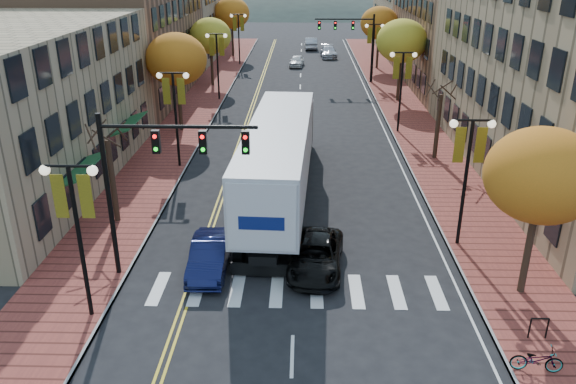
# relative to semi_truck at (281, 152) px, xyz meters

# --- Properties ---
(ground) EXTENTS (200.00, 200.00, 0.00)m
(ground) POSITION_rel_semi_truck_xyz_m (0.87, -11.47, -2.68)
(ground) COLOR black
(ground) RESTS_ON ground
(sidewalk_left) EXTENTS (4.00, 85.00, 0.15)m
(sidewalk_left) POSITION_rel_semi_truck_xyz_m (-8.13, 21.03, -2.60)
(sidewalk_left) COLOR brown
(sidewalk_left) RESTS_ON ground
(sidewalk_right) EXTENTS (4.00, 85.00, 0.15)m
(sidewalk_right) POSITION_rel_semi_truck_xyz_m (9.87, 21.03, -2.60)
(sidewalk_right) COLOR brown
(sidewalk_right) RESTS_ON ground
(building_left_mid) EXTENTS (12.00, 24.00, 11.00)m
(building_left_mid) POSITION_rel_semi_truck_xyz_m (-16.13, 24.53, 2.82)
(building_left_mid) COLOR brown
(building_left_mid) RESTS_ON ground
(building_left_far) EXTENTS (12.00, 26.00, 9.50)m
(building_left_far) POSITION_rel_semi_truck_xyz_m (-16.13, 49.53, 2.07)
(building_left_far) COLOR #9E8966
(building_left_far) RESTS_ON ground
(building_right_mid) EXTENTS (15.00, 24.00, 10.00)m
(building_right_mid) POSITION_rel_semi_truck_xyz_m (19.37, 30.53, 2.32)
(building_right_mid) COLOR brown
(building_right_mid) RESTS_ON ground
(building_right_far) EXTENTS (15.00, 20.00, 11.00)m
(building_right_far) POSITION_rel_semi_truck_xyz_m (19.37, 52.53, 2.82)
(building_right_far) COLOR #9E8966
(building_right_far) RESTS_ON ground
(tree_left_a) EXTENTS (0.28, 0.28, 4.20)m
(tree_left_a) POSITION_rel_semi_truck_xyz_m (-8.13, -3.47, -0.43)
(tree_left_a) COLOR #382619
(tree_left_a) RESTS_ON sidewalk_left
(tree_left_b) EXTENTS (4.48, 4.48, 7.21)m
(tree_left_b) POSITION_rel_semi_truck_xyz_m (-8.13, 12.53, 2.77)
(tree_left_b) COLOR #382619
(tree_left_b) RESTS_ON sidewalk_left
(tree_left_c) EXTENTS (4.16, 4.16, 6.69)m
(tree_left_c) POSITION_rel_semi_truck_xyz_m (-8.13, 28.53, 2.38)
(tree_left_c) COLOR #382619
(tree_left_c) RESTS_ON sidewalk_left
(tree_left_d) EXTENTS (4.61, 4.61, 7.42)m
(tree_left_d) POSITION_rel_semi_truck_xyz_m (-8.13, 46.53, 2.93)
(tree_left_d) COLOR #382619
(tree_left_d) RESTS_ON sidewalk_left
(tree_right_a) EXTENTS (4.16, 4.16, 6.69)m
(tree_right_a) POSITION_rel_semi_truck_xyz_m (9.87, -9.47, 2.38)
(tree_right_a) COLOR #382619
(tree_right_a) RESTS_ON sidewalk_right
(tree_right_b) EXTENTS (0.28, 0.28, 4.20)m
(tree_right_b) POSITION_rel_semi_truck_xyz_m (9.87, 6.53, -0.43)
(tree_right_b) COLOR #382619
(tree_right_b) RESTS_ON sidewalk_right
(tree_right_c) EXTENTS (4.48, 4.48, 7.21)m
(tree_right_c) POSITION_rel_semi_truck_xyz_m (9.87, 22.53, 2.77)
(tree_right_c) COLOR #382619
(tree_right_c) RESTS_ON sidewalk_right
(tree_right_d) EXTENTS (4.35, 4.35, 7.00)m
(tree_right_d) POSITION_rel_semi_truck_xyz_m (9.87, 38.53, 2.61)
(tree_right_d) COLOR #382619
(tree_right_d) RESTS_ON sidewalk_right
(lamp_left_a) EXTENTS (1.96, 0.36, 6.05)m
(lamp_left_a) POSITION_rel_semi_truck_xyz_m (-6.63, -11.47, 1.62)
(lamp_left_a) COLOR black
(lamp_left_a) RESTS_ON ground
(lamp_left_b) EXTENTS (1.96, 0.36, 6.05)m
(lamp_left_b) POSITION_rel_semi_truck_xyz_m (-6.63, 4.53, 1.62)
(lamp_left_b) COLOR black
(lamp_left_b) RESTS_ON ground
(lamp_left_c) EXTENTS (1.96, 0.36, 6.05)m
(lamp_left_c) POSITION_rel_semi_truck_xyz_m (-6.63, 22.53, 1.62)
(lamp_left_c) COLOR black
(lamp_left_c) RESTS_ON ground
(lamp_left_d) EXTENTS (1.96, 0.36, 6.05)m
(lamp_left_d) POSITION_rel_semi_truck_xyz_m (-6.63, 40.53, 1.62)
(lamp_left_d) COLOR black
(lamp_left_d) RESTS_ON ground
(lamp_right_a) EXTENTS (1.96, 0.36, 6.05)m
(lamp_right_a) POSITION_rel_semi_truck_xyz_m (8.37, -5.47, 1.62)
(lamp_right_a) COLOR black
(lamp_right_a) RESTS_ON ground
(lamp_right_b) EXTENTS (1.96, 0.36, 6.05)m
(lamp_right_b) POSITION_rel_semi_truck_xyz_m (8.37, 12.53, 1.62)
(lamp_right_b) COLOR black
(lamp_right_b) RESTS_ON ground
(lamp_right_c) EXTENTS (1.96, 0.36, 6.05)m
(lamp_right_c) POSITION_rel_semi_truck_xyz_m (8.37, 30.53, 1.62)
(lamp_right_c) COLOR black
(lamp_right_c) RESTS_ON ground
(traffic_mast_near) EXTENTS (6.10, 0.35, 7.00)m
(traffic_mast_near) POSITION_rel_semi_truck_xyz_m (-4.60, -8.47, 2.25)
(traffic_mast_near) COLOR black
(traffic_mast_near) RESTS_ON ground
(traffic_mast_far) EXTENTS (6.10, 0.34, 7.00)m
(traffic_mast_far) POSITION_rel_semi_truck_xyz_m (6.35, 30.53, 2.25)
(traffic_mast_far) COLOR black
(traffic_mast_far) RESTS_ON ground
(semi_truck) EXTENTS (3.79, 18.44, 4.58)m
(semi_truck) POSITION_rel_semi_truck_xyz_m (0.00, 0.00, 0.00)
(semi_truck) COLOR black
(semi_truck) RESTS_ON ground
(navy_sedan) EXTENTS (1.55, 4.29, 1.41)m
(navy_sedan) POSITION_rel_semi_truck_xyz_m (-2.74, -7.95, -1.97)
(navy_sedan) COLOR #0E1238
(navy_sedan) RESTS_ON ground
(black_suv) EXTENTS (2.63, 4.92, 1.32)m
(black_suv) POSITION_rel_semi_truck_xyz_m (1.78, -7.76, -2.02)
(black_suv) COLOR black
(black_suv) RESTS_ON ground
(car_far_white) EXTENTS (1.97, 4.00, 1.31)m
(car_far_white) POSITION_rel_semi_truck_xyz_m (0.37, 40.07, -2.02)
(car_far_white) COLOR white
(car_far_white) RESTS_ON ground
(car_far_silver) EXTENTS (2.25, 5.06, 1.44)m
(car_far_silver) POSITION_rel_semi_truck_xyz_m (4.48, 46.73, -1.96)
(car_far_silver) COLOR #B7B6BF
(car_far_silver) RESTS_ON ground
(car_far_oncoming) EXTENTS (1.85, 4.93, 1.61)m
(car_far_oncoming) POSITION_rel_semi_truck_xyz_m (2.23, 53.88, -1.87)
(car_far_oncoming) COLOR #ADACB4
(car_far_oncoming) RESTS_ON ground
(bicycle) EXTENTS (1.69, 0.73, 0.86)m
(bicycle) POSITION_rel_semi_truck_xyz_m (8.67, -14.16, -2.09)
(bicycle) COLOR gray
(bicycle) RESTS_ON sidewalk_right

